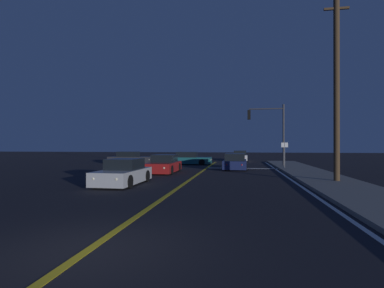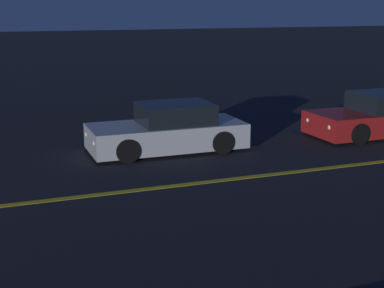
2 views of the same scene
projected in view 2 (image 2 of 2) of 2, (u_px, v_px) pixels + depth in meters
name	position (u px, v px, depth m)	size (l,w,h in m)	color
lane_line_center	(282.00, 173.00, 13.96)	(0.20, 39.32, 0.01)	gold
car_far_approaching_silver	(169.00, 130.00, 16.02)	(1.93, 4.38, 1.34)	#B2B5BA
car_distant_tail_red	(381.00, 116.00, 18.01)	(1.99, 4.56, 1.34)	maroon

